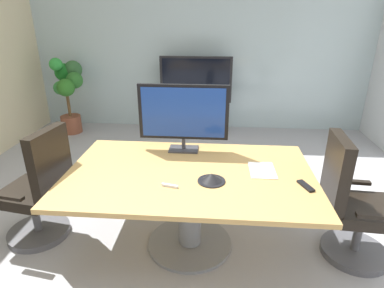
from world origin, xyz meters
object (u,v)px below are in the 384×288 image
Objects in this scene: office_chair_right at (351,210)px; potted_plant at (68,88)px; office_chair_left at (40,195)px; conference_phone at (212,178)px; wall_display_unit at (196,108)px; conference_table at (190,190)px; tv_monitor at (183,114)px; remote_control at (306,186)px.

potted_plant reaches higher than office_chair_right.
office_chair_left is 1.58m from conference_phone.
potted_plant is at bearing 130.26° from conference_phone.
wall_display_unit is (1.20, 2.99, -0.01)m from office_chair_left.
office_chair_right reaches higher than conference_table.
tv_monitor reaches higher than conference_table.
conference_table is 0.71m from tv_monitor.
office_chair_right is at bearing 6.55° from conference_phone.
office_chair_right reaches higher than remote_control.
conference_phone is at bearing -83.69° from wall_display_unit.
conference_phone is 1.29× the size of remote_control.
wall_display_unit is 2.19m from potted_plant.
conference_table is 12.08× the size of remote_control.
office_chair_left is 2.98m from potted_plant.
wall_display_unit is 7.71× the size of remote_control.
office_chair_left is 4.95× the size of conference_phone.
office_chair_left and office_chair_right have the same top height.
tv_monitor is 3.24m from potted_plant.
conference_table is 1.36m from office_chair_left.
tv_monitor is 3.82× the size of conference_phone.
conference_table is at bearing 99.03° from office_chair_left.
potted_plant reaches higher than conference_phone.
wall_display_unit is at bearing 167.23° from office_chair_left.
office_chair_left reaches higher than conference_phone.
wall_display_unit reaches higher than remote_control.
wall_display_unit is (-0.16, 2.99, -0.13)m from conference_table.
potted_plant is at bearing 129.49° from conference_table.
wall_display_unit is at bearing 91.41° from tv_monitor.
tv_monitor is 0.65× the size of potted_plant.
remote_control is (0.91, -0.17, 0.18)m from conference_table.
potted_plant is 5.85× the size of conference_phone.
conference_phone is 0.72m from remote_control.
potted_plant is at bearing 116.16° from remote_control.
wall_display_unit reaches higher than conference_phone.
conference_table is 1.36m from office_chair_right.
conference_phone is at bearing -37.80° from conference_table.
office_chair_right is at bearing -18.10° from tv_monitor.
remote_control is (3.22, -2.98, -0.03)m from potted_plant.
wall_display_unit is 1.02× the size of potted_plant.
conference_table is 2.99m from wall_display_unit.
conference_table is 9.33× the size of conference_phone.
conference_phone is at bearing 156.85° from remote_control.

